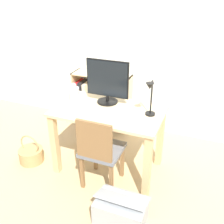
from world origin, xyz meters
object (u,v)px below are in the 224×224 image
(basket, at_px, (31,154))
(chair, at_px, (100,150))
(bookshelf, at_px, (93,101))
(vase, at_px, (74,94))
(desk_lamp, at_px, (150,96))
(monitor, at_px, (107,81))
(storage_box, at_px, (121,211))
(keyboard, at_px, (98,112))

(basket, bearing_deg, chair, -4.12)
(chair, relative_size, basket, 2.33)
(chair, xyz_separation_m, bookshelf, (-0.66, 1.20, -0.09))
(vase, bearing_deg, desk_lamp, -3.09)
(chair, distance_m, bookshelf, 1.37)
(basket, bearing_deg, monitor, 26.29)
(basket, xyz_separation_m, storage_box, (1.31, -0.43, 0.03))
(desk_lamp, bearing_deg, monitor, 161.50)
(bookshelf, height_order, storage_box, bookshelf)
(monitor, relative_size, basket, 1.33)
(bookshelf, bearing_deg, desk_lamp, -40.05)
(desk_lamp, bearing_deg, bookshelf, 139.95)
(monitor, bearing_deg, desk_lamp, -18.50)
(vase, height_order, desk_lamp, desk_lamp)
(keyboard, distance_m, desk_lamp, 0.56)
(monitor, distance_m, bookshelf, 1.10)
(monitor, height_order, storage_box, monitor)
(vase, height_order, storage_box, vase)
(bookshelf, bearing_deg, vase, -76.94)
(monitor, bearing_deg, keyboard, -86.90)
(storage_box, bearing_deg, keyboard, 129.41)
(basket, height_order, storage_box, basket)
(keyboard, relative_size, vase, 1.51)
(chair, bearing_deg, keyboard, 125.65)
(chair, bearing_deg, storage_box, -35.88)
(desk_lamp, distance_m, bookshelf, 1.52)
(storage_box, bearing_deg, bookshelf, 123.18)
(chair, bearing_deg, desk_lamp, 46.58)
(desk_lamp, height_order, basket, desk_lamp)
(chair, height_order, basket, chair)
(monitor, bearing_deg, vase, -160.02)
(chair, relative_size, storage_box, 1.81)
(bookshelf, bearing_deg, monitor, -52.90)
(vase, bearing_deg, basket, -149.58)
(monitor, height_order, chair, monitor)
(desk_lamp, distance_m, storage_box, 1.09)
(keyboard, xyz_separation_m, basket, (-0.85, -0.13, -0.67))
(keyboard, relative_size, desk_lamp, 0.89)
(vase, bearing_deg, keyboard, -23.00)
(vase, bearing_deg, storage_box, -40.99)
(monitor, relative_size, storage_box, 1.04)
(monitor, bearing_deg, chair, -76.50)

